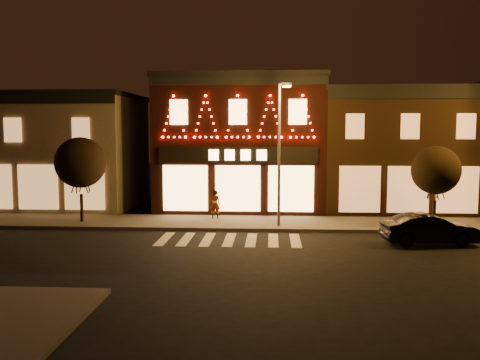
{
  "coord_description": "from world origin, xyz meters",
  "views": [
    {
      "loc": [
        1.9,
        -19.27,
        4.97
      ],
      "look_at": [
        0.49,
        4.0,
        2.75
      ],
      "focal_mm": 38.94,
      "sensor_mm": 36.0,
      "label": 1
    }
  ],
  "objects": [
    {
      "name": "tree_right",
      "position": [
        10.12,
        7.19,
        2.99
      ],
      "size": [
        2.42,
        2.42,
        4.05
      ],
      "rotation": [
        0.0,
        0.0,
        0.03
      ],
      "color": "black",
      "rests_on": "sidewalk_far"
    },
    {
      "name": "dark_sedan",
      "position": [
        8.81,
        3.59,
        0.67
      ],
      "size": [
        4.21,
        1.86,
        1.34
      ],
      "primitive_type": "imported",
      "rotation": [
        0.0,
        0.0,
        1.68
      ],
      "color": "black",
      "rests_on": "ground"
    },
    {
      "name": "building_left",
      "position": [
        -13.0,
        13.99,
        3.66
      ],
      "size": [
        12.2,
        8.28,
        7.3
      ],
      "color": "#736A52",
      "rests_on": "ground"
    },
    {
      "name": "building_pulp",
      "position": [
        0.0,
        13.98,
        4.16
      ],
      "size": [
        10.2,
        8.34,
        8.3
      ],
      "color": "black",
      "rests_on": "ground"
    },
    {
      "name": "streetlamp_mid",
      "position": [
        2.33,
        6.64,
        4.32
      ],
      "size": [
        0.63,
        1.63,
        7.1
      ],
      "rotation": [
        0.0,
        0.0,
        -0.22
      ],
      "color": "#59595E",
      "rests_on": "sidewalk_far"
    },
    {
      "name": "pedestrian",
      "position": [
        -1.18,
        8.84,
        0.94
      ],
      "size": [
        0.6,
        0.41,
        1.58
      ],
      "primitive_type": "imported",
      "rotation": [
        0.0,
        0.0,
        3.2
      ],
      "color": "gray",
      "rests_on": "sidewalk_far"
    },
    {
      "name": "sidewalk_far",
      "position": [
        2.0,
        8.0,
        0.07
      ],
      "size": [
        44.0,
        4.0,
        0.15
      ],
      "primitive_type": "cube",
      "color": "#47423D",
      "rests_on": "ground"
    },
    {
      "name": "building_right_a",
      "position": [
        9.5,
        13.99,
        3.76
      ],
      "size": [
        9.2,
        8.28,
        7.5
      ],
      "color": "#332011",
      "rests_on": "ground"
    },
    {
      "name": "tree_left",
      "position": [
        -8.15,
        7.49,
        3.28
      ],
      "size": [
        2.68,
        2.68,
        4.48
      ],
      "rotation": [
        0.0,
        0.0,
        -0.17
      ],
      "color": "black",
      "rests_on": "sidewalk_far"
    },
    {
      "name": "ground",
      "position": [
        0.0,
        0.0,
        0.0
      ],
      "size": [
        120.0,
        120.0,
        0.0
      ],
      "primitive_type": "plane",
      "color": "black",
      "rests_on": "ground"
    }
  ]
}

